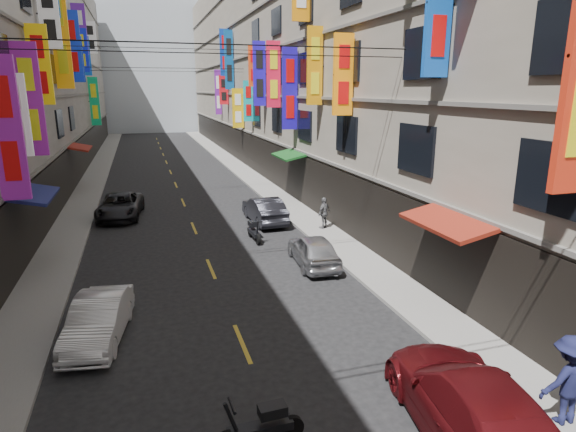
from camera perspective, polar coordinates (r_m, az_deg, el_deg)
sidewalk_left at (r=36.67m, az=-22.54°, el=2.99°), size 2.00×90.00×0.12m
sidewalk_right at (r=37.42m, az=-3.94°, el=4.31°), size 2.00×90.00×0.12m
building_row_right at (r=38.69m, az=4.95°, el=18.65°), size 10.14×90.00×19.00m
haze_block at (r=85.98m, az=-16.20°, el=16.98°), size 18.00×8.00×22.00m
shop_signage at (r=28.77m, az=-13.54°, el=18.82°), size 14.00×55.00×11.90m
street_awnings at (r=20.24m, az=-13.80°, el=3.44°), size 13.99×35.20×0.41m
overhead_cables at (r=24.04m, az=-12.17°, el=19.16°), size 14.00×38.04×1.24m
lane_markings at (r=33.63m, az=-12.76°, el=2.69°), size 0.12×80.20×0.01m
scooter_crossing at (r=10.28m, az=-3.11°, el=-23.61°), size 1.80×0.50×1.14m
scooter_far_right at (r=22.39m, az=-4.07°, el=-1.84°), size 0.50×1.80×1.14m
car_left_mid at (r=14.68m, az=-21.56°, el=-11.36°), size 1.88×3.90×1.23m
car_left_far at (r=27.91m, az=-19.26°, el=1.13°), size 2.66×4.86×1.29m
car_right_near at (r=10.81m, az=21.07°, el=-20.38°), size 2.99×5.60×1.55m
car_right_mid at (r=19.24m, az=3.04°, el=-4.04°), size 1.75×3.80×1.26m
car_right_far at (r=25.37m, az=-2.82°, el=0.74°), size 1.60×4.21×1.37m
pedestrian_rnear at (r=11.85m, az=30.30°, el=-16.42°), size 1.26×0.67×1.93m
pedestrian_rfar at (r=23.89m, az=4.30°, el=0.38°), size 1.06×0.96×1.58m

